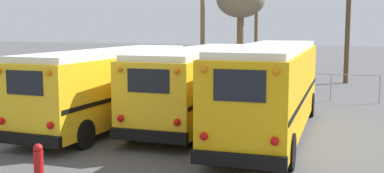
% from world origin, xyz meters
% --- Properties ---
extents(ground_plane, '(160.00, 160.00, 0.00)m').
position_xyz_m(ground_plane, '(0.00, 0.00, 0.00)').
color(ground_plane, '#4C4C4F').
extents(school_bus_0, '(2.89, 10.03, 2.97)m').
position_xyz_m(school_bus_0, '(-3.12, -1.04, 1.62)').
color(school_bus_0, yellow).
rests_on(school_bus_0, ground).
extents(school_bus_1, '(2.66, 10.71, 2.99)m').
position_xyz_m(school_bus_1, '(0.00, 0.80, 1.64)').
color(school_bus_1, yellow).
rests_on(school_bus_1, ground).
extents(school_bus_2, '(2.74, 10.98, 3.23)m').
position_xyz_m(school_bus_2, '(3.12, -0.76, 1.76)').
color(school_bus_2, '#EAAA0F').
rests_on(school_bus_2, ground).
extents(utility_pole, '(1.80, 0.26, 7.15)m').
position_xyz_m(utility_pole, '(-2.78, 9.68, 3.76)').
color(utility_pole, brown).
rests_on(utility_pole, ground).
extents(bare_tree_2, '(2.97, 2.97, 6.61)m').
position_xyz_m(bare_tree_2, '(-0.89, 11.40, 5.37)').
color(bare_tree_2, brown).
rests_on(bare_tree_2, ground).
extents(fence_line, '(14.30, 0.06, 1.42)m').
position_xyz_m(fence_line, '(0.00, 8.08, 0.97)').
color(fence_line, '#939399').
rests_on(fence_line, ground).
extents(fire_hydrant, '(0.24, 0.24, 1.03)m').
position_xyz_m(fire_hydrant, '(-1.34, -8.04, 0.52)').
color(fire_hydrant, '#B21414').
rests_on(fire_hydrant, ground).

